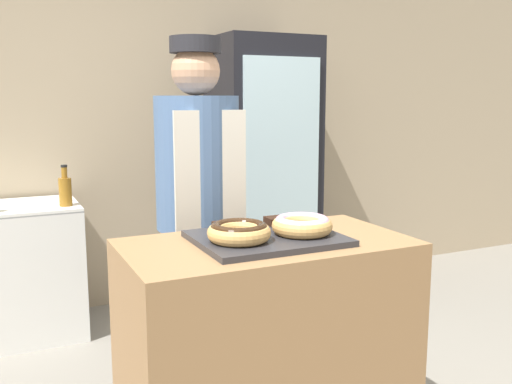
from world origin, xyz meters
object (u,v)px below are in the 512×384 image
(serving_tray, at_px, (267,238))
(baker_person, at_px, (198,213))
(brownie_back_right, at_px, (275,221))
(bottle_amber, at_px, (65,190))
(donut_light_glaze, at_px, (302,224))
(donut_chocolate_glaze, at_px, (239,231))
(brownie_back_left, at_px, (224,226))
(beverage_fridge, at_px, (263,171))

(serving_tray, distance_m, baker_person, 0.66)
(serving_tray, height_order, brownie_back_right, brownie_back_right)
(serving_tray, bearing_deg, baker_person, 94.15)
(brownie_back_right, relative_size, bottle_amber, 0.31)
(brownie_back_right, bearing_deg, donut_light_glaze, -84.86)
(donut_chocolate_glaze, bearing_deg, brownie_back_left, 84.86)
(donut_light_glaze, bearing_deg, bottle_amber, 112.41)
(bottle_amber, bearing_deg, serving_tray, -71.25)
(serving_tray, bearing_deg, bottle_amber, 108.75)
(brownie_back_left, bearing_deg, donut_chocolate_glaze, -95.14)
(brownie_back_right, distance_m, bottle_amber, 1.62)
(donut_light_glaze, relative_size, bottle_amber, 0.96)
(serving_tray, height_order, beverage_fridge, beverage_fridge)
(beverage_fridge, bearing_deg, donut_chocolate_glaze, -118.43)
(donut_chocolate_glaze, bearing_deg, beverage_fridge, 61.57)
(donut_light_glaze, xyz_separation_m, baker_person, (-0.18, 0.70, -0.07))
(brownie_back_left, height_order, bottle_amber, bottle_amber)
(donut_chocolate_glaze, xyz_separation_m, brownie_back_left, (0.02, 0.19, -0.02))
(brownie_back_left, bearing_deg, brownie_back_right, 0.00)
(donut_chocolate_glaze, bearing_deg, bottle_amber, 104.09)
(donut_chocolate_glaze, xyz_separation_m, donut_light_glaze, (0.27, 0.00, 0.00))
(brownie_back_left, relative_size, beverage_fridge, 0.04)
(baker_person, height_order, bottle_amber, baker_person)
(brownie_back_left, bearing_deg, beverage_fridge, 59.22)
(brownie_back_right, bearing_deg, baker_person, 108.17)
(brownie_back_right, bearing_deg, brownie_back_left, 180.00)
(brownie_back_left, height_order, beverage_fridge, beverage_fridge)
(brownie_back_right, bearing_deg, bottle_amber, 114.46)
(donut_light_glaze, distance_m, bottle_amber, 1.81)
(baker_person, xyz_separation_m, beverage_fridge, (0.89, 1.11, 0.03))
(brownie_back_left, bearing_deg, baker_person, 82.14)
(baker_person, relative_size, beverage_fridge, 0.93)
(donut_light_glaze, bearing_deg, baker_person, 104.67)
(donut_chocolate_glaze, distance_m, baker_person, 0.71)
(brownie_back_right, distance_m, baker_person, 0.53)
(donut_chocolate_glaze, bearing_deg, brownie_back_right, 37.64)
(brownie_back_left, distance_m, brownie_back_right, 0.23)
(beverage_fridge, bearing_deg, serving_tray, -115.49)
(brownie_back_right, bearing_deg, serving_tray, -126.85)
(donut_chocolate_glaze, xyz_separation_m, brownie_back_right, (0.25, 0.19, -0.02))
(donut_chocolate_glaze, relative_size, baker_person, 0.14)
(donut_chocolate_glaze, relative_size, beverage_fridge, 0.13)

